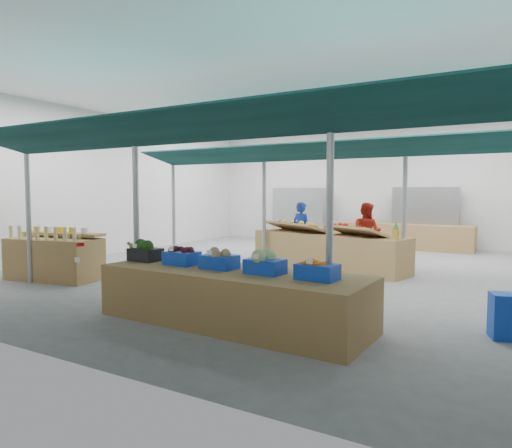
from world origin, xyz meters
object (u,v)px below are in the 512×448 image
object	(u,v)px
veg_counter	(232,297)
fruit_counter	(328,251)
crate_stack	(511,316)
vendor_left	(302,231)
bottle_shelf	(56,257)
vendor_right	(366,234)

from	to	relation	value
veg_counter	fruit_counter	world-z (taller)	fruit_counter
crate_stack	vendor_left	size ratio (longest dim) A/B	0.36
bottle_shelf	fruit_counter	size ratio (longest dim) A/B	0.53
vendor_right	vendor_left	bearing A→B (deg)	13.72
veg_counter	crate_stack	size ratio (longest dim) A/B	6.80
vendor_left	veg_counter	bearing A→B (deg)	119.34
bottle_shelf	crate_stack	size ratio (longest dim) A/B	3.65
fruit_counter	crate_stack	distance (m)	5.54
bottle_shelf	veg_counter	bearing A→B (deg)	-19.39
bottle_shelf	crate_stack	world-z (taller)	bottle_shelf
crate_stack	vendor_left	xyz separation A→B (m)	(-5.17, 4.97, 0.51)
vendor_left	vendor_right	bearing A→B (deg)	-166.28
bottle_shelf	vendor_right	distance (m)	7.39
fruit_counter	crate_stack	bearing A→B (deg)	-30.55
fruit_counter	crate_stack	world-z (taller)	fruit_counter
veg_counter	fruit_counter	size ratio (longest dim) A/B	0.98
fruit_counter	crate_stack	size ratio (longest dim) A/B	6.91
crate_stack	vendor_left	world-z (taller)	vendor_left
fruit_counter	vendor_left	size ratio (longest dim) A/B	2.50
bottle_shelf	vendor_right	world-z (taller)	vendor_right
fruit_counter	vendor_left	distance (m)	1.67
veg_counter	bottle_shelf	bearing A→B (deg)	172.16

